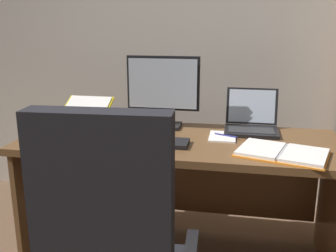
{
  "coord_description": "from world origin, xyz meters",
  "views": [
    {
      "loc": [
        0.11,
        -1.02,
        1.41
      ],
      "look_at": [
        -0.28,
        1.02,
        0.84
      ],
      "focal_mm": 41.55,
      "sensor_mm": 36.0,
      "label": 1
    }
  ],
  "objects": [
    {
      "name": "computer_mouse",
      "position": [
        -0.66,
        0.94,
        0.78
      ],
      "size": [
        0.06,
        0.1,
        0.04
      ],
      "primitive_type": "ellipsoid",
      "color": "black",
      "rests_on": "desk"
    },
    {
      "name": "monitor",
      "position": [
        -0.36,
        1.3,
        0.98
      ],
      "size": [
        0.45,
        0.16,
        0.44
      ],
      "color": "black",
      "rests_on": "desk"
    },
    {
      "name": "laptop",
      "position": [
        0.18,
        1.31,
        0.81
      ],
      "size": [
        0.31,
        0.3,
        0.24
      ],
      "color": "black",
      "rests_on": "desk"
    },
    {
      "name": "wall_back",
      "position": [
        0.0,
        1.99,
        1.31
      ],
      "size": [
        5.15,
        0.12,
        2.61
      ],
      "primitive_type": "cube",
      "color": "beige",
      "rests_on": "ground"
    },
    {
      "name": "reading_stand_with_book",
      "position": [
        -0.9,
        1.37,
        0.83
      ],
      "size": [
        0.32,
        0.29,
        0.14
      ],
      "color": "black",
      "rests_on": "desk"
    },
    {
      "name": "keyboard",
      "position": [
        -0.36,
        0.94,
        0.77
      ],
      "size": [
        0.42,
        0.15,
        0.02
      ],
      "primitive_type": "cube",
      "color": "black",
      "rests_on": "desk"
    },
    {
      "name": "desk",
      "position": [
        -0.22,
        1.15,
        0.55
      ],
      "size": [
        1.8,
        0.72,
        0.76
      ],
      "color": "brown",
      "rests_on": "ground"
    },
    {
      "name": "pen",
      "position": [
        0.04,
        1.14,
        0.77
      ],
      "size": [
        0.13,
        0.06,
        0.01
      ],
      "primitive_type": "cylinder",
      "rotation": [
        0.0,
        1.57,
        -0.4
      ],
      "color": "navy",
      "rests_on": "notepad"
    },
    {
      "name": "open_binder",
      "position": [
        0.33,
        0.89,
        0.77
      ],
      "size": [
        0.49,
        0.4,
        0.02
      ],
      "rotation": [
        0.0,
        0.0,
        -0.29
      ],
      "color": "orange",
      "rests_on": "desk"
    },
    {
      "name": "notepad",
      "position": [
        0.02,
        1.14,
        0.76
      ],
      "size": [
        0.15,
        0.21,
        0.01
      ],
      "primitive_type": "cube",
      "rotation": [
        0.0,
        0.0,
        0.01
      ],
      "color": "white",
      "rests_on": "desk"
    }
  ]
}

